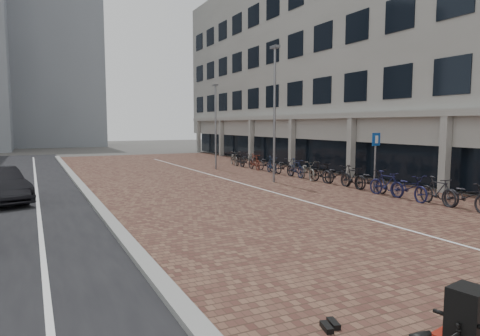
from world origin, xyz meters
name	(u,v)px	position (x,y,z in m)	size (l,w,h in m)	color
ground	(341,239)	(0.00, 0.00, 0.00)	(140.00, 140.00, 0.00)	#474442
plaza_brick	(224,180)	(2.00, 12.00, 0.01)	(14.50, 42.00, 0.04)	brown
curb	(83,188)	(-5.10, 12.00, 0.07)	(0.35, 42.00, 0.14)	gray
lane_line	(37,192)	(-7.00, 12.00, 0.02)	(0.12, 44.00, 0.00)	white
parking_line	(228,179)	(2.20, 12.00, 0.04)	(0.10, 30.00, 0.00)	white
office_building	(343,46)	(12.97, 16.00, 8.44)	(8.40, 40.00, 15.00)	#9E9E99
shoes	(331,327)	(-3.36, -3.88, 0.05)	(0.39, 0.32, 0.10)	black
parking_sign	(375,153)	(6.00, 5.18, 1.76)	(0.54, 0.16, 2.60)	slate
lamp_near	(274,116)	(3.90, 10.06, 3.38)	(0.12, 0.12, 6.76)	gray
lamp_far	(216,128)	(3.74, 17.30, 2.74)	(0.12, 0.12, 5.47)	slate
bike_row	(308,170)	(6.07, 10.20, 0.52)	(1.23, 20.46, 1.05)	black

